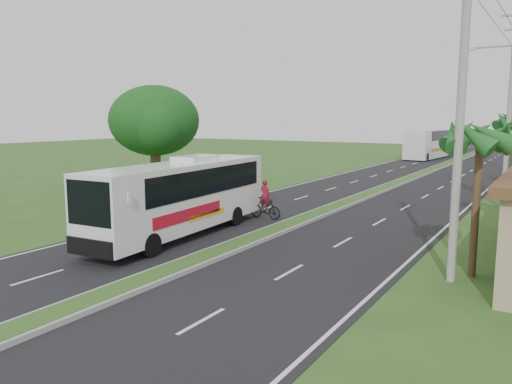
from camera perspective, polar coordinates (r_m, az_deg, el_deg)
The scene contains 12 objects.
ground at distance 19.57m, azimuth -5.35°, elevation -7.53°, with size 180.00×180.00×0.00m, color #2A511D.
road_asphalt at distance 37.18m, azimuth 13.51°, elevation -0.06°, with size 14.00×160.00×0.02m, color black.
median_strip at distance 37.17m, azimuth 13.52°, elevation 0.08°, with size 1.20×160.00×0.18m.
lane_edge_left at distance 39.75m, azimuth 4.31°, elevation 0.68°, with size 0.12×160.00×0.01m, color silver.
lane_edge_right at distance 35.71m, azimuth 23.77°, elevation -0.91°, with size 0.12×160.00×0.01m, color silver.
palm_verge_a at distance 18.16m, azimuth 24.27°, elevation 5.70°, with size 2.40×2.40×5.45m.
shade_tree at distance 34.31m, azimuth -11.64°, elevation 7.72°, with size 6.30×6.00×7.54m.
utility_pole_a at distance 17.23m, azimuth 22.35°, elevation 8.81°, with size 1.60×0.28×11.00m.
utility_pole_b at distance 33.13m, azimuth 27.00°, elevation 9.08°, with size 3.20×0.28×12.00m.
coach_bus_main at distance 23.00m, azimuth -8.36°, elevation -0.09°, with size 3.08×11.34×3.62m.
coach_bus_far at distance 71.03m, azimuth 19.35°, elevation 5.41°, with size 3.95×13.30×3.82m.
motorcyclist at distance 26.68m, azimuth 1.05°, elevation -1.54°, with size 1.94×0.64×2.12m.
Camera 1 is at (11.37, -14.99, 5.39)m, focal length 35.00 mm.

